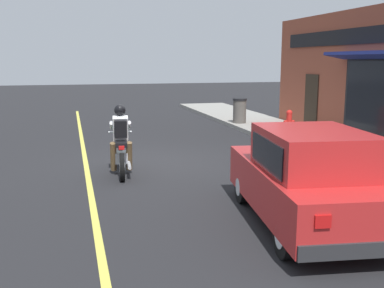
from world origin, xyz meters
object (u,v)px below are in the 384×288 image
at_px(traffic_cone, 360,147).
at_px(trash_bin, 240,110).
at_px(motorcycle_with_rider, 121,145).
at_px(car_hatchback, 307,179).
at_px(fire_hydrant, 289,123).

relative_size(traffic_cone, trash_bin, 0.61).
bearing_deg(motorcycle_with_rider, car_hatchback, -59.18).
bearing_deg(fire_hydrant, motorcycle_with_rider, -152.99).
bearing_deg(traffic_cone, fire_hydrant, 93.29).
distance_m(traffic_cone, fire_hydrant, 3.51).
relative_size(motorcycle_with_rider, trash_bin, 2.06).
distance_m(car_hatchback, trash_bin, 11.01).
bearing_deg(traffic_cone, trash_bin, 94.66).
bearing_deg(motorcycle_with_rider, fire_hydrant, 27.01).
distance_m(car_hatchback, traffic_cone, 5.05).
bearing_deg(fire_hydrant, trash_bin, 96.01).
bearing_deg(motorcycle_with_rider, traffic_cone, -5.20).
distance_m(traffic_cone, trash_bin, 7.04).
height_order(motorcycle_with_rider, trash_bin, motorcycle_with_rider).
bearing_deg(trash_bin, traffic_cone, -85.34).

